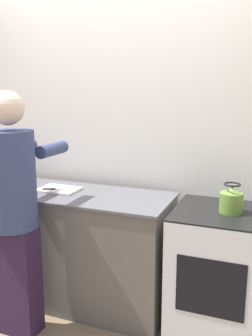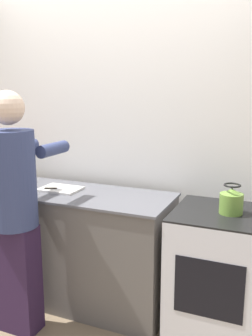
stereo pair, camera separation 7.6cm
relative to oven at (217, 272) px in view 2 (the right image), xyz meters
name	(u,v)px [view 2 (the right image)]	position (x,y,z in m)	size (l,w,h in m)	color
ground_plane	(87,325)	(-0.87, -0.32, -0.44)	(12.00, 12.00, 0.00)	#7A664C
wall_back	(125,138)	(-0.87, 0.39, 0.86)	(8.00, 0.05, 2.60)	white
counter	(68,245)	(-1.20, -0.02, 0.01)	(1.70, 0.61, 0.91)	#5B5651
oven	(217,272)	(0.00, 0.00, 0.00)	(0.62, 0.64, 0.89)	silver
person	(15,205)	(-1.29, -0.52, 0.48)	(0.36, 0.60, 1.69)	#2C1A37
cutting_board	(60,189)	(-1.25, -0.02, 0.47)	(0.31, 0.24, 0.02)	silver
knife	(60,188)	(-1.24, -0.04, 0.48)	(0.25, 0.14, 0.01)	silver
kettle	(231,201)	(0.07, -0.01, 0.53)	(0.16, 0.16, 0.20)	olive
bowl_prep	(25,179)	(-1.67, 0.08, 0.50)	(0.15, 0.15, 0.06)	brown
canister_jar	(16,171)	(-1.83, 0.16, 0.53)	(0.16, 0.16, 0.13)	tan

